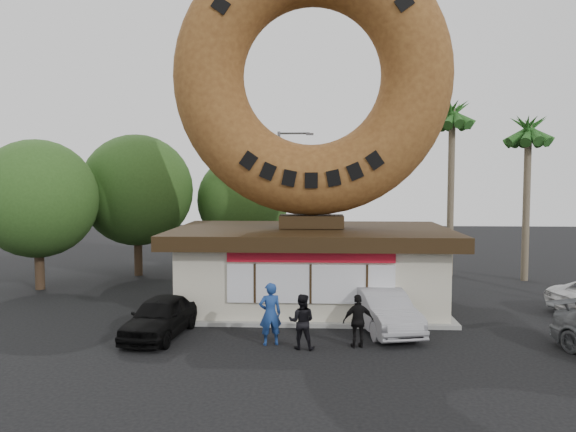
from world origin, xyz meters
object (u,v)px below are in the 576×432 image
(donut_shop, at_px, (311,265))
(car_black, at_px, (160,317))
(person_center, at_px, (302,322))
(person_right, at_px, (358,321))
(person_left, at_px, (270,314))
(street_lamp, at_px, (281,192))
(car_silver, at_px, (382,310))
(giant_donut, at_px, (312,76))

(donut_shop, height_order, car_black, donut_shop)
(person_center, relative_size, person_right, 1.03)
(donut_shop, relative_size, person_left, 5.58)
(person_center, distance_m, car_black, 4.92)
(street_lamp, height_order, car_silver, street_lamp)
(giant_donut, height_order, car_silver, giant_donut)
(donut_shop, xyz_separation_m, person_left, (-1.26, -5.31, -0.76))
(donut_shop, height_order, person_center, donut_shop)
(giant_donut, xyz_separation_m, street_lamp, (-1.86, 10.00, -4.94))
(street_lamp, xyz_separation_m, person_right, (3.38, -15.47, -3.64))
(giant_donut, height_order, street_lamp, giant_donut)
(street_lamp, height_order, person_left, street_lamp)
(donut_shop, bearing_deg, street_lamp, 100.50)
(person_left, xyz_separation_m, car_black, (-3.78, 0.74, -0.32))
(street_lamp, bearing_deg, giant_donut, -79.49)
(person_center, bearing_deg, donut_shop, -86.61)
(giant_donut, relative_size, person_right, 6.66)
(person_left, bearing_deg, donut_shop, -119.36)
(person_left, relative_size, car_black, 0.50)
(donut_shop, height_order, person_left, donut_shop)
(person_left, bearing_deg, person_right, 161.04)
(car_silver, bearing_deg, giant_donut, 112.81)
(giant_donut, xyz_separation_m, car_silver, (2.51, -3.45, -8.69))
(donut_shop, relative_size, giant_donut, 1.00)
(street_lamp, distance_m, person_left, 15.73)
(person_center, relative_size, car_silver, 0.39)
(street_lamp, bearing_deg, person_center, -84.16)
(person_left, bearing_deg, giant_donut, -119.32)
(street_lamp, height_order, person_right, street_lamp)
(person_right, bearing_deg, car_silver, -127.11)
(person_right, xyz_separation_m, car_silver, (0.99, 2.02, -0.12))
(person_right, distance_m, car_silver, 2.25)
(person_center, distance_m, person_right, 1.79)
(giant_donut, height_order, person_left, giant_donut)
(donut_shop, relative_size, car_silver, 2.53)
(person_right, bearing_deg, donut_shop, -85.34)
(person_left, distance_m, car_black, 3.86)
(giant_donut, distance_m, person_right, 10.29)
(person_right, relative_size, car_silver, 0.38)
(car_black, bearing_deg, car_silver, 15.18)
(donut_shop, xyz_separation_m, giant_donut, (0.00, 0.02, 7.65))
(car_black, bearing_deg, person_left, -4.43)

